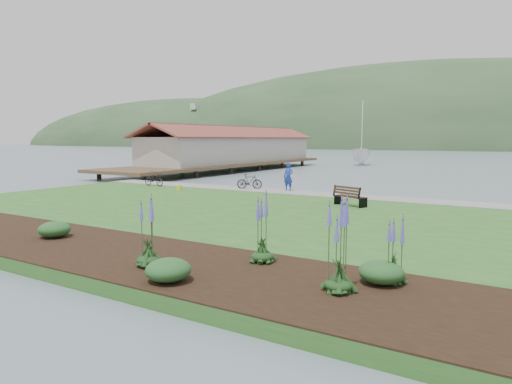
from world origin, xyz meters
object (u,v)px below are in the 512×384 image
person (288,174)px  park_bench (349,196)px  bicycle_a (154,180)px  sailboat (361,165)px

person → park_bench: bearing=-33.0°
park_bench → person: size_ratio=0.84×
bicycle_a → sailboat: 41.07m
sailboat → bicycle_a: bearing=-105.1°
park_bench → person: bearing=164.4°
bicycle_a → sailboat: sailboat is taller
park_bench → person: person is taller
person → bicycle_a: bearing=-163.0°
park_bench → sailboat: bearing=129.4°
bicycle_a → park_bench: bearing=-96.0°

